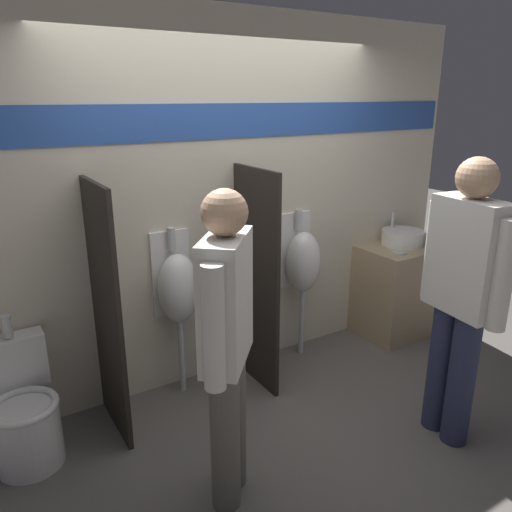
% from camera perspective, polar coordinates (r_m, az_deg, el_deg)
% --- Properties ---
extents(ground_plane, '(16.00, 16.00, 0.00)m').
position_cam_1_polar(ground_plane, '(3.79, 1.41, -15.99)').
color(ground_plane, '#5B5651').
extents(display_wall, '(4.44, 0.07, 2.70)m').
position_cam_1_polar(display_wall, '(3.74, -3.50, 6.25)').
color(display_wall, beige).
rests_on(display_wall, ground_plane).
extents(sink_counter, '(0.91, 0.54, 0.83)m').
position_cam_1_polar(sink_counter, '(4.83, 16.76, -3.49)').
color(sink_counter, tan).
rests_on(sink_counter, ground_plane).
extents(sink_basin, '(0.37, 0.37, 0.27)m').
position_cam_1_polar(sink_basin, '(4.69, 16.38, 2.06)').
color(sink_basin, white).
rests_on(sink_basin, sink_counter).
extents(cell_phone, '(0.07, 0.14, 0.01)m').
position_cam_1_polar(cell_phone, '(4.44, 15.93, 0.42)').
color(cell_phone, '#B7B7BC').
rests_on(cell_phone, sink_counter).
extents(divider_near_counter, '(0.03, 0.58, 1.64)m').
position_cam_1_polar(divider_near_counter, '(3.26, -16.69, -6.27)').
color(divider_near_counter, '#28231E').
rests_on(divider_near_counter, ground_plane).
extents(divider_mid, '(0.03, 0.58, 1.64)m').
position_cam_1_polar(divider_mid, '(3.66, 0.02, -2.79)').
color(divider_mid, '#28231E').
rests_on(divider_mid, ground_plane).
extents(urinal_near_counter, '(0.31, 0.26, 1.24)m').
position_cam_1_polar(urinal_near_counter, '(3.56, -8.94, -3.63)').
color(urinal_near_counter, silver).
rests_on(urinal_near_counter, ground_plane).
extents(urinal_far, '(0.31, 0.26, 1.24)m').
position_cam_1_polar(urinal_far, '(4.08, 5.33, -0.67)').
color(urinal_far, silver).
rests_on(urinal_far, ground_plane).
extents(toilet, '(0.40, 0.56, 0.86)m').
position_cam_1_polar(toilet, '(3.41, -25.02, -16.08)').
color(toilet, white).
rests_on(toilet, ground_plane).
extents(person_in_vest, '(0.43, 0.47, 1.71)m').
position_cam_1_polar(person_in_vest, '(2.54, -3.35, -9.52)').
color(person_in_vest, '#666056').
rests_on(person_in_vest, ground_plane).
extents(person_with_lanyard, '(0.26, 0.62, 1.79)m').
position_cam_1_polar(person_with_lanyard, '(3.23, 22.46, -3.84)').
color(person_with_lanyard, '#282D4C').
rests_on(person_with_lanyard, ground_plane).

